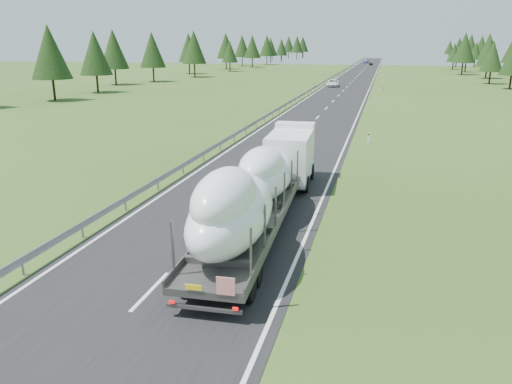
% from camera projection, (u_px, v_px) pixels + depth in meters
% --- Properties ---
extents(ground, '(400.00, 400.00, 0.00)m').
position_uv_depth(ground, '(150.00, 292.00, 17.87)').
color(ground, '#314D19').
rests_on(ground, ground).
extents(road_surface, '(10.00, 400.00, 0.02)m').
position_uv_depth(road_surface, '(350.00, 83.00, 110.69)').
color(road_surface, black).
rests_on(road_surface, ground).
extents(guardrail, '(0.10, 400.00, 0.76)m').
position_uv_depth(guardrail, '(327.00, 80.00, 111.72)').
color(guardrail, slate).
rests_on(guardrail, ground).
extents(marker_posts, '(0.13, 350.08, 1.00)m').
position_uv_depth(marker_posts, '(383.00, 69.00, 160.04)').
color(marker_posts, silver).
rests_on(marker_posts, ground).
extents(highway_sign, '(0.08, 0.90, 2.60)m').
position_uv_depth(highway_sign, '(383.00, 82.00, 89.90)').
color(highway_sign, slate).
rests_on(highway_sign, ground).
extents(tree_line_left, '(14.77, 337.53, 12.58)m').
position_uv_depth(tree_line_left, '(229.00, 47.00, 166.60)').
color(tree_line_left, black).
rests_on(tree_line_left, ground).
extents(boat_truck, '(3.36, 19.41, 4.30)m').
position_uv_depth(boat_truck, '(260.00, 183.00, 23.53)').
color(boat_truck, white).
rests_on(boat_truck, ground).
extents(distant_van, '(2.74, 5.34, 1.44)m').
position_uv_depth(distant_van, '(333.00, 83.00, 102.00)').
color(distant_van, white).
rests_on(distant_van, ground).
extents(distant_car_dark, '(1.59, 3.78, 1.28)m').
position_uv_depth(distant_car_dark, '(371.00, 64.00, 200.82)').
color(distant_car_dark, black).
rests_on(distant_car_dark, ground).
extents(distant_car_blue, '(1.93, 4.66, 1.50)m').
position_uv_depth(distant_car_blue, '(366.00, 61.00, 222.23)').
color(distant_car_blue, '#1B254E').
rests_on(distant_car_blue, ground).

